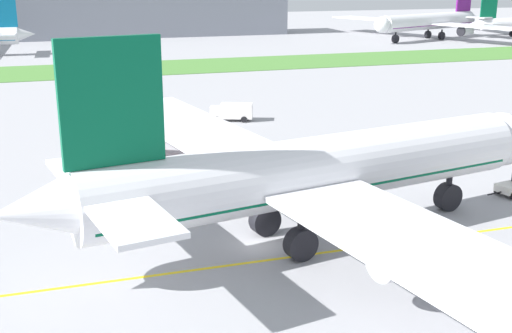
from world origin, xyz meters
TOP-DOWN VIEW (x-y plane):
  - ground_plane at (0.00, 0.00)m, footprint 600.00×600.00m
  - apron_taxi_line at (0.00, -2.99)m, footprint 280.00×0.36m
  - grass_median_strip at (0.00, 103.98)m, footprint 320.00×24.00m
  - airliner_foreground at (4.09, -0.36)m, footprint 47.70×75.28m
  - service_truck_baggage_loader at (10.26, 45.00)m, footprint 6.58×4.20m
  - service_truck_catering_van at (-5.63, 30.15)m, footprint 5.64×4.33m
  - parked_airliner_far_centre at (104.24, 142.33)m, footprint 49.50×80.40m
  - terminal_building at (18.60, 183.57)m, footprint 95.51×20.00m

SIDE VIEW (x-z plane):
  - ground_plane at x=0.00m, z-range 0.00..0.00m
  - apron_taxi_line at x=0.00m, z-range 0.00..0.01m
  - grass_median_strip at x=0.00m, z-range 0.00..0.10m
  - service_truck_baggage_loader at x=10.26m, z-range 0.14..2.74m
  - service_truck_catering_van at x=-5.63m, z-range 0.12..2.96m
  - parked_airliner_far_centre at x=104.24m, z-range -2.68..14.02m
  - airliner_foreground at x=4.09m, z-range -2.78..14.51m
  - terminal_building at x=18.60m, z-range 0.00..18.00m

